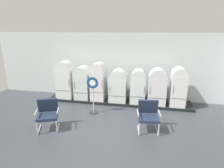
{
  "coord_description": "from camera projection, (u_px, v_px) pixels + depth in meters",
  "views": [
    {
      "loc": [
        1.19,
        -4.27,
        3.06
      ],
      "look_at": [
        -0.21,
        2.75,
        0.88
      ],
      "focal_mm": 29.54,
      "sensor_mm": 36.0,
      "label": 1
    }
  ],
  "objects": [
    {
      "name": "ground",
      "position": [
        100.0,
        144.0,
        5.13
      ],
      "size": [
        12.0,
        10.0,
        0.05
      ],
      "primitive_type": "cube",
      "color": "#3C3F47"
    },
    {
      "name": "back_wall",
      "position": [
        121.0,
        66.0,
        8.13
      ],
      "size": [
        11.76,
        0.12,
        2.88
      ],
      "color": "silver",
      "rests_on": "ground"
    },
    {
      "name": "display_plinth",
      "position": [
        118.0,
        101.0,
        7.94
      ],
      "size": [
        6.04,
        0.95,
        0.11
      ],
      "primitive_type": "cube",
      "color": "black",
      "rests_on": "ground"
    },
    {
      "name": "refrigerator_0",
      "position": [
        65.0,
        78.0,
        8.0
      ],
      "size": [
        0.71,
        0.66,
        1.61
      ],
      "color": "white",
      "rests_on": "display_plinth"
    },
    {
      "name": "refrigerator_1",
      "position": [
        83.0,
        82.0,
        7.89
      ],
      "size": [
        0.62,
        0.68,
        1.42
      ],
      "color": "silver",
      "rests_on": "display_plinth"
    },
    {
      "name": "refrigerator_2",
      "position": [
        98.0,
        80.0,
        7.74
      ],
      "size": [
        0.58,
        0.7,
        1.59
      ],
      "color": "white",
      "rests_on": "display_plinth"
    },
    {
      "name": "refrigerator_3",
      "position": [
        118.0,
        85.0,
        7.61
      ],
      "size": [
        0.72,
        0.65,
        1.35
      ],
      "color": "silver",
      "rests_on": "display_plinth"
    },
    {
      "name": "refrigerator_4",
      "position": [
        138.0,
        85.0,
        7.44
      ],
      "size": [
        0.59,
        0.65,
        1.39
      ],
      "color": "silver",
      "rests_on": "display_plinth"
    },
    {
      "name": "refrigerator_5",
      "position": [
        157.0,
        86.0,
        7.29
      ],
      "size": [
        0.7,
        0.65,
        1.45
      ],
      "color": "white",
      "rests_on": "display_plinth"
    },
    {
      "name": "refrigerator_6",
      "position": [
        178.0,
        86.0,
        7.13
      ],
      "size": [
        0.58,
        0.66,
        1.53
      ],
      "color": "white",
      "rests_on": "display_plinth"
    },
    {
      "name": "armchair_left",
      "position": [
        48.0,
        113.0,
        5.75
      ],
      "size": [
        0.81,
        0.81,
        0.95
      ],
      "color": "silver",
      "rests_on": "ground"
    },
    {
      "name": "armchair_right",
      "position": [
        148.0,
        114.0,
        5.65
      ],
      "size": [
        0.73,
        0.7,
        0.95
      ],
      "color": "silver",
      "rests_on": "ground"
    },
    {
      "name": "sign_stand",
      "position": [
        93.0,
        97.0,
        6.75
      ],
      "size": [
        0.42,
        0.32,
        1.39
      ],
      "color": "#2D2D30",
      "rests_on": "ground"
    }
  ]
}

